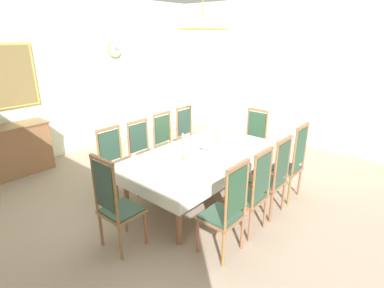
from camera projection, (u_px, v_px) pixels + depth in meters
name	position (u px, v px, depth m)	size (l,w,h in m)	color
ground	(203.00, 200.00, 4.67)	(6.75, 6.77, 0.04)	tan
back_wall	(74.00, 76.00, 6.21)	(6.75, 0.08, 3.15)	silver
right_wall	(302.00, 74.00, 6.56)	(0.08, 6.77, 3.15)	silver
dining_table	(201.00, 156.00, 4.46)	(2.24, 1.19, 0.76)	#90593E
tablecloth	(201.00, 156.00, 4.46)	(2.26, 1.21, 0.29)	white
chair_south_a	(226.00, 210.00, 3.31)	(0.44, 0.42, 1.16)	#9D6048
chair_north_a	(116.00, 163.00, 4.54)	(0.44, 0.42, 1.10)	#935A37
chair_south_b	(252.00, 191.00, 3.71)	(0.44, 0.42, 1.14)	#956037
chair_north_b	(144.00, 153.00, 4.94)	(0.44, 0.42, 1.09)	#996243
chair_south_c	(272.00, 176.00, 4.10)	(0.44, 0.42, 1.14)	#8E5C49
chair_north_c	(168.00, 144.00, 5.33)	(0.44, 0.42, 1.11)	#9D6D49
chair_south_d	(290.00, 162.00, 4.51)	(0.44, 0.42, 1.19)	#8A6245
chair_north_d	(189.00, 136.00, 5.74)	(0.44, 0.42, 1.12)	#9A5D45
chair_head_west	(116.00, 204.00, 3.40)	(0.42, 0.44, 1.19)	#9B6143
chair_head_east	(253.00, 139.00, 5.60)	(0.42, 0.44, 1.10)	#90633D
soup_tureen	(207.00, 142.00, 4.50)	(0.28, 0.28, 0.22)	silver
candlestick_west	(183.00, 149.00, 4.10)	(0.07, 0.07, 0.38)	gold
candlestick_east	(217.00, 135.00, 4.67)	(0.07, 0.07, 0.37)	gold
bowl_near_left	(215.00, 130.00, 5.37)	(0.18, 0.18, 0.05)	silver
bowl_near_right	(206.00, 171.00, 3.78)	(0.16, 0.16, 0.03)	silver
bowl_far_left	(160.00, 152.00, 4.37)	(0.15, 0.15, 0.04)	silver
spoon_primary	(218.00, 129.00, 5.48)	(0.06, 0.18, 0.01)	gold
spoon_secondary	(198.00, 174.00, 3.71)	(0.07, 0.17, 0.01)	gold
sideboard	(7.00, 152.00, 5.26)	(1.44, 0.48, 0.90)	#936341
mounted_clock	(115.00, 49.00, 6.71)	(0.33, 0.06, 0.33)	#D1B251
framed_painting	(0.00, 77.00, 5.14)	(1.17, 0.05, 1.11)	#D1B251
chandelier	(203.00, 28.00, 3.85)	(0.68, 0.67, 0.66)	gold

